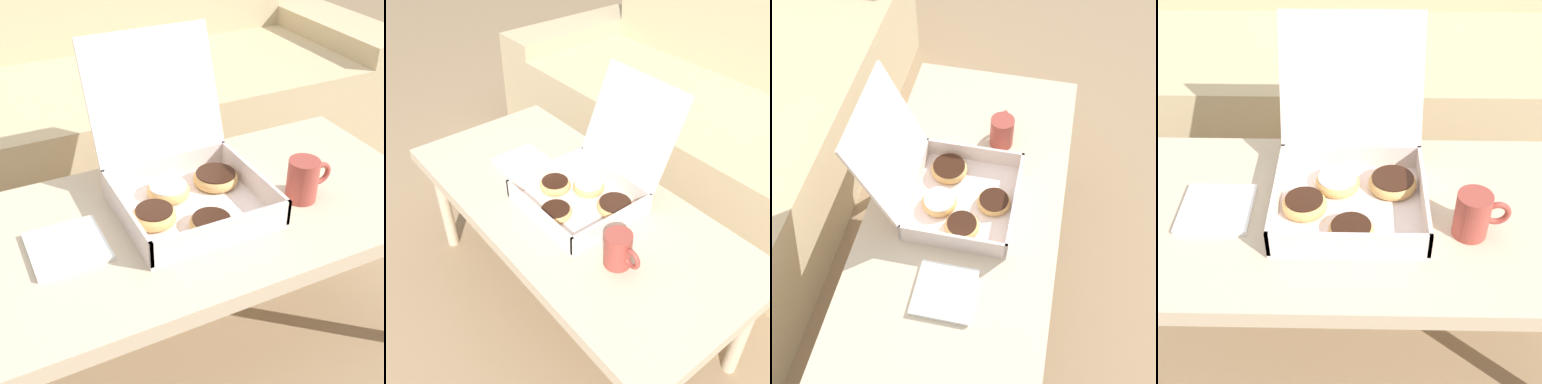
% 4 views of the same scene
% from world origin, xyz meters
% --- Properties ---
extents(ground_plane, '(12.00, 12.00, 0.00)m').
position_xyz_m(ground_plane, '(0.00, 0.00, 0.00)').
color(ground_plane, '#937756').
extents(couch, '(2.46, 0.84, 0.99)m').
position_xyz_m(couch, '(0.00, 0.82, 0.32)').
color(couch, tan).
rests_on(couch, ground_plane).
extents(coffee_table, '(1.18, 0.55, 0.45)m').
position_xyz_m(coffee_table, '(0.00, -0.13, 0.41)').
color(coffee_table, '#C6B293').
rests_on(coffee_table, ground_plane).
extents(pastry_box, '(0.32, 0.41, 0.34)m').
position_xyz_m(pastry_box, '(0.02, -0.08, 0.51)').
color(pastry_box, silver).
rests_on(pastry_box, coffee_table).
extents(coffee_mug, '(0.11, 0.07, 0.10)m').
position_xyz_m(coffee_mug, '(0.27, -0.20, 0.50)').
color(coffee_mug, '#993D33').
rests_on(coffee_mug, coffee_table).
extents(napkin_stack, '(0.15, 0.15, 0.01)m').
position_xyz_m(napkin_stack, '(-0.27, -0.14, 0.46)').
color(napkin_stack, white).
rests_on(napkin_stack, coffee_table).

